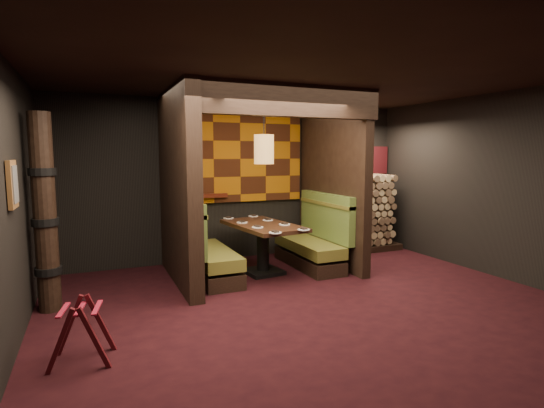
{
  "coord_description": "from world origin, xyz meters",
  "views": [
    {
      "loc": [
        -2.54,
        -4.59,
        1.91
      ],
      "look_at": [
        0.0,
        1.3,
        1.15
      ],
      "focal_mm": 28.0,
      "sensor_mm": 36.0,
      "label": 1
    }
  ],
  "objects_px": {
    "luggage_rack": "(81,329)",
    "firewood_stack": "(357,213)",
    "booth_bench_left": "(205,253)",
    "dining_table": "(263,238)",
    "totem_column": "(45,215)",
    "pendant_lamp": "(264,149)",
    "booth_bench_right": "(314,243)"
  },
  "relations": [
    {
      "from": "luggage_rack",
      "to": "firewood_stack",
      "type": "distance_m",
      "value": 5.72
    },
    {
      "from": "booth_bench_left",
      "to": "dining_table",
      "type": "bearing_deg",
      "value": -5.3
    },
    {
      "from": "totem_column",
      "to": "firewood_stack",
      "type": "height_order",
      "value": "totem_column"
    },
    {
      "from": "pendant_lamp",
      "to": "totem_column",
      "type": "height_order",
      "value": "pendant_lamp"
    },
    {
      "from": "totem_column",
      "to": "booth_bench_left",
      "type": "bearing_deg",
      "value": 14.75
    },
    {
      "from": "dining_table",
      "to": "luggage_rack",
      "type": "height_order",
      "value": "dining_table"
    },
    {
      "from": "pendant_lamp",
      "to": "totem_column",
      "type": "xyz_separation_m",
      "value": [
        -3.01,
        -0.41,
        -0.79
      ]
    },
    {
      "from": "dining_table",
      "to": "pendant_lamp",
      "type": "distance_m",
      "value": 1.41
    },
    {
      "from": "pendant_lamp",
      "to": "luggage_rack",
      "type": "bearing_deg",
      "value": -143.0
    },
    {
      "from": "booth_bench_left",
      "to": "firewood_stack",
      "type": "distance_m",
      "value": 3.34
    },
    {
      "from": "dining_table",
      "to": "luggage_rack",
      "type": "relative_size",
      "value": 2.56
    },
    {
      "from": "pendant_lamp",
      "to": "luggage_rack",
      "type": "distance_m",
      "value": 3.69
    },
    {
      "from": "pendant_lamp",
      "to": "totem_column",
      "type": "distance_m",
      "value": 3.14
    },
    {
      "from": "booth_bench_right",
      "to": "firewood_stack",
      "type": "bearing_deg",
      "value": 27.35
    },
    {
      "from": "booth_bench_right",
      "to": "luggage_rack",
      "type": "bearing_deg",
      "value": -149.57
    },
    {
      "from": "booth_bench_right",
      "to": "pendant_lamp",
      "type": "relative_size",
      "value": 1.46
    },
    {
      "from": "luggage_rack",
      "to": "totem_column",
      "type": "relative_size",
      "value": 0.26
    },
    {
      "from": "booth_bench_left",
      "to": "firewood_stack",
      "type": "relative_size",
      "value": 0.92
    },
    {
      "from": "dining_table",
      "to": "pendant_lamp",
      "type": "bearing_deg",
      "value": -90.0
    },
    {
      "from": "booth_bench_right",
      "to": "firewood_stack",
      "type": "distance_m",
      "value": 1.56
    },
    {
      "from": "dining_table",
      "to": "firewood_stack",
      "type": "bearing_deg",
      "value": 18.64
    },
    {
      "from": "booth_bench_left",
      "to": "dining_table",
      "type": "relative_size",
      "value": 0.99
    },
    {
      "from": "dining_table",
      "to": "pendant_lamp",
      "type": "relative_size",
      "value": 1.47
    },
    {
      "from": "booth_bench_right",
      "to": "totem_column",
      "type": "distance_m",
      "value": 4.1
    },
    {
      "from": "luggage_rack",
      "to": "pendant_lamp",
      "type": "bearing_deg",
      "value": 37.0
    },
    {
      "from": "booth_bench_left",
      "to": "totem_column",
      "type": "xyz_separation_m",
      "value": [
        -2.09,
        -0.55,
        0.79
      ]
    },
    {
      "from": "pendant_lamp",
      "to": "totem_column",
      "type": "bearing_deg",
      "value": -172.15
    },
    {
      "from": "firewood_stack",
      "to": "pendant_lamp",
      "type": "bearing_deg",
      "value": -160.26
    },
    {
      "from": "luggage_rack",
      "to": "firewood_stack",
      "type": "bearing_deg",
      "value": 29.61
    },
    {
      "from": "booth_bench_right",
      "to": "dining_table",
      "type": "xyz_separation_m",
      "value": [
        -0.97,
        -0.09,
        0.17
      ]
    },
    {
      "from": "booth_bench_left",
      "to": "booth_bench_right",
      "type": "height_order",
      "value": "same"
    },
    {
      "from": "booth_bench_left",
      "to": "dining_table",
      "type": "distance_m",
      "value": 0.94
    }
  ]
}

